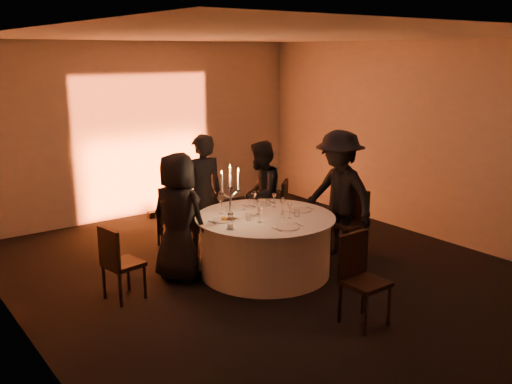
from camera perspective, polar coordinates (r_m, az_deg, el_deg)
floor at (r=7.56m, az=0.91°, el=-8.04°), size 7.00×7.00×0.00m
ceiling at (r=7.02m, az=1.00°, el=15.32°), size 7.00×7.00×0.00m
wall_back at (r=10.12m, az=-11.19°, el=6.10°), size 7.00×0.00×7.00m
wall_left at (r=5.87m, az=-23.06°, el=-0.27°), size 0.00×7.00×7.00m
wall_right at (r=9.24m, az=16.00°, el=5.11°), size 0.00×7.00×7.00m
uplighter_fixture at (r=10.14m, az=-10.08°, el=-2.21°), size 0.25×0.12×0.10m
banquet_table at (r=7.43m, az=0.92°, el=-5.29°), size 1.80×1.80×0.77m
chair_left at (r=6.77m, az=-13.68°, el=-6.60°), size 0.46×0.45×0.89m
chair_back_left at (r=8.30m, az=-8.33°, el=-2.21°), size 0.54×0.54×0.97m
chair_back_right at (r=8.74m, az=2.19°, el=-1.45°), size 0.57×0.57×0.92m
chair_right at (r=8.22m, az=9.58°, el=-2.59°), size 0.45×0.44×0.93m
chair_front at (r=6.17m, az=10.34°, el=-8.02°), size 0.43×0.43×0.97m
guest_left at (r=7.16m, az=-7.79°, el=-2.53°), size 0.81×0.94×1.63m
guest_back_left at (r=8.20m, az=-5.38°, el=-0.10°), size 0.67×0.49×1.70m
guest_back_right at (r=8.36m, az=0.45°, el=-0.23°), size 0.97×0.92×1.57m
guest_right at (r=7.99m, az=8.29°, el=-0.25°), size 0.75×1.20×1.79m
plate_left at (r=7.13m, az=-3.23°, el=-2.75°), size 0.36×0.28×0.08m
plate_back_left at (r=7.66m, az=-2.08°, el=-1.62°), size 0.36×0.28×0.01m
plate_back_right at (r=7.86m, az=0.60°, el=-1.21°), size 0.35×0.25×0.01m
plate_right at (r=7.58m, az=4.48°, el=-1.83°), size 0.36×0.29×0.01m
plate_front at (r=6.86m, az=3.19°, el=-3.51°), size 0.36×0.29×0.01m
coffee_cup at (r=6.79m, az=-2.60°, el=-3.47°), size 0.11×0.11×0.07m
candelabra at (r=7.06m, az=-2.58°, el=-0.94°), size 0.30×0.14×0.72m
wine_glass_a at (r=7.35m, az=2.68°, el=-1.24°), size 0.07×0.07×0.19m
wine_glass_b at (r=7.71m, az=1.83°, el=-0.52°), size 0.07×0.07×0.19m
wine_glass_c at (r=7.38m, az=0.23°, el=-1.17°), size 0.07×0.07×0.19m
wine_glass_d at (r=7.70m, az=-0.21°, el=-0.53°), size 0.07×0.07×0.19m
wine_glass_e at (r=7.47m, az=2.74°, el=-1.00°), size 0.07×0.07×0.19m
wine_glass_f at (r=7.02m, az=0.40°, el=-1.97°), size 0.07×0.07×0.19m
wine_glass_g at (r=7.40m, az=-3.50°, el=-1.15°), size 0.07×0.07×0.19m
wine_glass_h at (r=7.19m, az=3.39°, el=-1.60°), size 0.07×0.07×0.19m
tumbler_a at (r=7.80m, az=1.21°, el=-1.05°), size 0.07×0.07×0.09m
tumbler_b at (r=7.12m, az=-0.77°, el=-2.51°), size 0.07×0.07×0.09m
tumbler_c at (r=6.97m, az=2.61°, el=-2.88°), size 0.07×0.07×0.09m
tumbler_d at (r=7.30m, az=4.11°, el=-2.12°), size 0.07×0.07×0.09m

